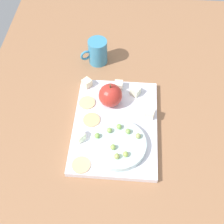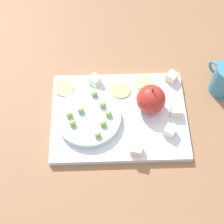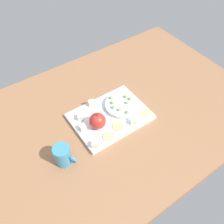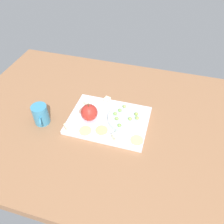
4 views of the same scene
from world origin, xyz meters
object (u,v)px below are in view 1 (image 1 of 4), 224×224
object	(u,v)px
platter	(115,126)
cracker_1	(81,165)
grape_3	(126,154)
cracker_2	(87,103)
grape_6	(138,136)
cheese_cube_1	(119,85)
grape_1	(117,156)
grape_5	(97,136)
cracker_0	(92,120)
cheese_cube_0	(135,91)
cheese_cube_4	(150,114)
grape_7	(128,131)
cheese_cube_2	(80,136)
apple_whole	(110,95)
cheese_cube_3	(87,83)
grape_2	(113,147)
grape_4	(118,126)
cup	(97,52)
grape_0	(109,130)
serving_dish	(116,144)

from	to	relation	value
platter	cracker_1	bearing A→B (deg)	-30.34
platter	grape_3	size ratio (longest dim) A/B	21.08
cracker_2	grape_6	bearing A→B (deg)	52.18
cheese_cube_1	grape_1	bearing A→B (deg)	2.72
grape_5	grape_6	world-z (taller)	same
grape_1	cracker_0	bearing A→B (deg)	-146.55
grape_1	grape_6	size ratio (longest dim) A/B	1.00
cheese_cube_1	cracker_1	distance (cm)	30.05
platter	cheese_cube_0	bearing A→B (deg)	155.13
cheese_cube_4	grape_7	size ratio (longest dim) A/B	1.60
grape_5	platter	bearing A→B (deg)	142.34
cracker_1	grape_3	distance (cm)	12.61
cheese_cube_2	grape_5	size ratio (longest dim) A/B	1.60
apple_whole	grape_1	bearing A→B (deg)	9.67
grape_3	cheese_cube_1	bearing A→B (deg)	-172.33
cheese_cube_3	cheese_cube_2	bearing A→B (deg)	1.37
grape_2	grape_5	xyz separation A→B (cm)	(-3.37, -4.76, -0.05)
cheese_cube_2	grape_5	bearing A→B (deg)	88.09
platter	grape_4	xyz separation A→B (cm)	(2.67, 0.98, 3.65)
cracker_2	grape_4	bearing A→B (deg)	46.47
platter	cheese_cube_1	xyz separation A→B (cm)	(-14.41, 0.10, 2.23)
platter	cup	bearing A→B (deg)	-163.62
cheese_cube_0	grape_0	world-z (taller)	grape_0
grape_4	grape_1	bearing A→B (deg)	2.27
grape_2	cheese_cube_3	bearing A→B (deg)	-156.72
grape_5	cheese_cube_4	bearing A→B (deg)	123.20
cracker_1	cracker_2	distance (cm)	21.69
cracker_2	grape_1	distance (cm)	22.54
cheese_cube_2	cheese_cube_1	bearing A→B (deg)	153.93
cheese_cube_0	platter	bearing A→B (deg)	-24.87
cracker_2	grape_0	xyz separation A→B (cm)	(11.38, 8.06, 2.49)
cheese_cube_1	cheese_cube_4	distance (cm)	14.81
cracker_0	grape_2	bearing A→B (deg)	35.25
serving_dish	grape_3	size ratio (longest dim) A/B	9.93
cracker_0	cheese_cube_4	bearing A→B (deg)	99.31
cracker_2	grape_7	bearing A→B (deg)	49.73
cup	grape_1	bearing A→B (deg)	13.39
cheese_cube_1	cracker_0	world-z (taller)	cheese_cube_1
grape_2	grape_5	bearing A→B (deg)	-125.27
cheese_cube_0	grape_7	bearing A→B (deg)	-6.12
cheese_cube_3	grape_4	bearing A→B (deg)	33.36
cheese_cube_3	grape_3	distance (cm)	29.62
cheese_cube_0	cracker_2	distance (cm)	15.96
cheese_cube_4	grape_1	bearing A→B (deg)	-29.22
serving_dish	cup	size ratio (longest dim) A/B	1.76
grape_2	serving_dish	bearing A→B (deg)	155.70
serving_dish	cracker_2	distance (cm)	18.18
cheese_cube_1	grape_3	distance (cm)	26.18
grape_2	grape_6	distance (cm)	8.00
apple_whole	cheese_cube_3	distance (cm)	10.83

